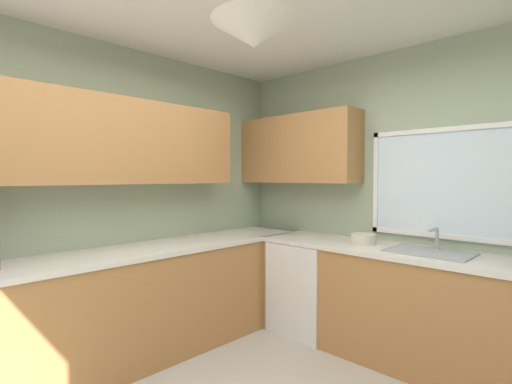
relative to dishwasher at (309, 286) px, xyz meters
name	(u,v)px	position (x,y,z in m)	size (l,w,h in m)	color
room_shell	(263,137)	(0.48, -1.17, 1.34)	(3.74, 4.03, 2.71)	#9EAD8E
counter_run_left	(120,309)	(-0.66, -1.62, 0.02)	(0.65, 3.64, 0.92)	#AD7542
counter_run_back	(419,309)	(1.05, 0.03, 0.02)	(2.83, 0.65, 0.92)	#AD7542
dishwasher	(309,286)	(0.00, 0.00, 0.00)	(0.60, 0.60, 0.87)	white
sink_assembly	(430,252)	(1.12, 0.04, 0.49)	(0.60, 0.40, 0.19)	#9EA0A5
bowl	(363,239)	(0.56, 0.03, 0.53)	(0.21, 0.21, 0.09)	beige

